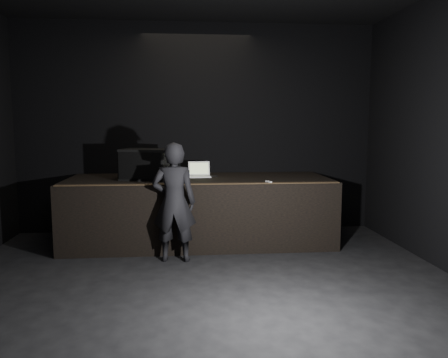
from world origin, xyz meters
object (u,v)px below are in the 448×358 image
at_px(stage_riser, 199,210).
at_px(beer_can, 188,175).
at_px(stage_monitor, 146,164).
at_px(laptop, 199,173).
at_px(person, 174,202).

xyz_separation_m(stage_riser, beer_can, (-0.17, -0.30, 0.58)).
bearing_deg(beer_can, stage_monitor, 165.66).
distance_m(stage_riser, laptop, 0.59).
bearing_deg(beer_can, stage_riser, 59.56).
bearing_deg(person, stage_monitor, -57.61).
xyz_separation_m(stage_riser, person, (-0.36, -0.95, 0.29)).
bearing_deg(beer_can, person, -105.72).
distance_m(stage_monitor, beer_can, 0.66).
relative_size(stage_monitor, person, 0.50).
height_order(laptop, beer_can, laptop).
bearing_deg(stage_monitor, beer_can, 0.39).
distance_m(laptop, person, 1.22).
relative_size(stage_riser, person, 2.52).
height_order(stage_riser, laptop, laptop).
xyz_separation_m(stage_monitor, beer_can, (0.62, -0.16, -0.15)).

